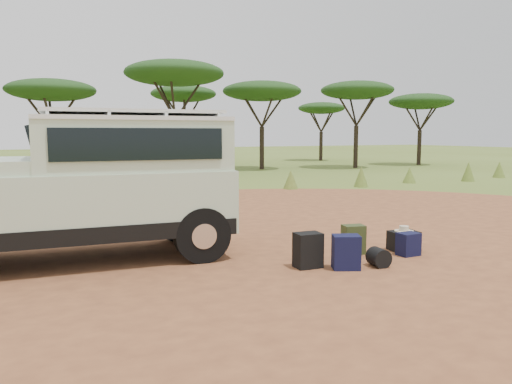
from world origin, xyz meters
name	(u,v)px	position (x,y,z in m)	size (l,w,h in m)	color
ground	(257,255)	(0.00, 0.00, 0.00)	(140.00, 140.00, 0.00)	#596A25
dirt_clearing	(257,254)	(0.00, 0.00, 0.00)	(23.00, 23.00, 0.01)	#995932
grass_fringe	(146,187)	(0.12, 8.67, 0.40)	(36.60, 1.60, 0.90)	#596A25
acacia_treeline	(104,83)	(0.75, 19.81, 4.87)	(46.70, 13.20, 6.26)	black
safari_vehicle	(89,189)	(-2.75, 1.00, 1.24)	(5.46, 2.54, 2.57)	beige
backpack_black	(308,250)	(0.34, -1.17, 0.29)	(0.42, 0.31, 0.58)	black
backpack_navy	(346,252)	(0.84, -1.52, 0.28)	(0.43, 0.31, 0.56)	#101133
backpack_olive	(353,240)	(1.58, -0.73, 0.27)	(0.38, 0.28, 0.53)	#2D3C1B
duffel_navy	(408,244)	(2.39, -1.27, 0.21)	(0.37, 0.28, 0.42)	#101133
hard_case	(404,241)	(2.59, -0.93, 0.18)	(0.52, 0.37, 0.37)	black
stuff_sack	(379,257)	(1.41, -1.64, 0.16)	(0.31, 0.31, 0.31)	black
safari_hat	(404,229)	(2.59, -0.93, 0.40)	(0.35, 0.35, 0.10)	beige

